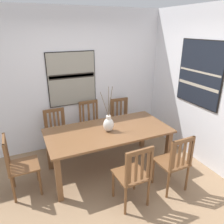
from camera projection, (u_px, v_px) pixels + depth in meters
ground_plane at (116, 196)px, 3.23m from camera, size 6.40×6.40×0.03m
wall_back at (77, 80)px, 4.31m from camera, size 6.40×0.12×2.70m
wall_side at (222, 94)px, 3.44m from camera, size 0.12×6.40×2.70m
dining_table at (108, 135)px, 3.61m from camera, size 2.04×1.00×0.75m
centerpiece_vase at (109, 124)px, 3.49m from camera, size 0.18×0.25×0.75m
chair_0 at (19, 164)px, 3.11m from camera, size 0.43×0.43×0.94m
chair_1 at (91, 124)px, 4.40m from camera, size 0.43×0.43×0.96m
chair_2 at (174, 162)px, 3.18m from camera, size 0.43×0.43×0.93m
chair_3 at (133, 175)px, 2.89m from camera, size 0.43×0.43×0.95m
chair_4 at (121, 119)px, 4.66m from camera, size 0.44×0.44×0.92m
chair_5 at (57, 131)px, 4.12m from camera, size 0.43×0.43×0.90m
painting_on_back_wall at (72, 79)px, 4.19m from camera, size 0.94×0.05×1.04m
painting_on_side_wall at (200, 74)px, 3.70m from camera, size 0.05×0.97×1.12m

